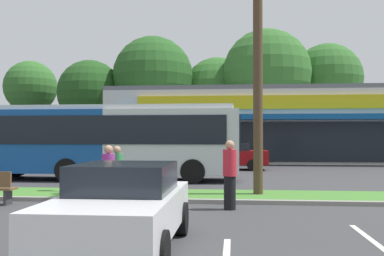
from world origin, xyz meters
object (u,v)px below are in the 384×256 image
object	(u,v)px
pedestrian_near_bench	(230,175)
pedestrian_mid	(117,175)
pedestrian_by_pole	(108,178)
city_bus	(98,140)
utility_pole	(254,7)
car_3	(228,156)
car_2	(41,156)
car_0	(122,206)

from	to	relation	value
pedestrian_near_bench	pedestrian_mid	world-z (taller)	pedestrian_near_bench
pedestrian_by_pole	city_bus	bearing A→B (deg)	178.13
pedestrian_near_bench	pedestrian_by_pole	bearing A→B (deg)	171.75
utility_pole	pedestrian_by_pole	xyz separation A→B (m)	(-3.88, -2.80, -5.16)
car_3	pedestrian_mid	distance (m)	13.33
city_bus	car_2	size ratio (longest dim) A/B	2.78
pedestrian_by_pole	car_2	bearing A→B (deg)	-171.06
utility_pole	car_2	bearing A→B (deg)	137.02
utility_pole	car_3	world-z (taller)	utility_pole
pedestrian_by_pole	pedestrian_mid	world-z (taller)	pedestrian_by_pole
utility_pole	pedestrian_mid	bearing A→B (deg)	-157.16
car_0	city_bus	bearing A→B (deg)	-160.61
car_2	pedestrian_near_bench	bearing A→B (deg)	129.78
utility_pole	car_3	size ratio (longest dim) A/B	2.46
car_0	car_3	bearing A→B (deg)	175.08
car_2	pedestrian_by_pole	bearing A→B (deg)	120.14
pedestrian_mid	pedestrian_near_bench	bearing A→B (deg)	-23.22
car_0	pedestrian_by_pole	distance (m)	4.08
utility_pole	car_2	world-z (taller)	utility_pole
city_bus	utility_pole	bearing A→B (deg)	-36.21
city_bus	pedestrian_by_pole	world-z (taller)	city_bus
car_0	pedestrian_near_bench	xyz separation A→B (m)	(1.78, 4.30, 0.16)
car_0	pedestrian_near_bench	bearing A→B (deg)	157.48
city_bus	pedestrian_near_bench	distance (m)	9.41
car_3	city_bus	bearing A→B (deg)	48.49
utility_pole	car_2	distance (m)	17.23
pedestrian_near_bench	car_3	bearing A→B (deg)	74.51
pedestrian_mid	pedestrian_by_pole	bearing A→B (deg)	-97.57
car_2	pedestrian_by_pole	size ratio (longest dim) A/B	2.65
car_0	pedestrian_near_bench	size ratio (longest dim) A/B	2.25
utility_pole	pedestrian_by_pole	world-z (taller)	utility_pole
city_bus	car_2	distance (m)	8.30
city_bus	pedestrian_by_pole	size ratio (longest dim) A/B	7.36
city_bus	pedestrian_near_bench	xyz separation A→B (m)	(5.87, -7.31, -0.85)
pedestrian_by_pole	pedestrian_mid	bearing A→B (deg)	162.63
pedestrian_by_pole	utility_pole	bearing A→B (deg)	104.54
car_0	pedestrian_near_bench	distance (m)	4.66
utility_pole	car_0	bearing A→B (deg)	-110.81
car_2	city_bus	bearing A→B (deg)	130.93
pedestrian_by_pole	car_0	bearing A→B (deg)	-1.73
pedestrian_by_pole	pedestrian_mid	xyz separation A→B (m)	(-0.08, 1.13, -0.02)
car_0	car_2	bearing A→B (deg)	-152.00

